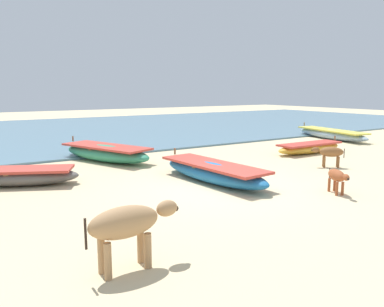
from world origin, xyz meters
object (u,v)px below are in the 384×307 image
fishing_boat_4 (20,176)px  cow_adult_tan (128,224)px  calf_near_rust (337,176)px  fishing_boat_3 (331,134)px  calf_far_brown (330,153)px  fishing_boat_5 (106,153)px  fishing_boat_2 (310,148)px  fishing_boat_1 (213,172)px

fishing_boat_4 → cow_adult_tan: bearing=120.3°
cow_adult_tan → calf_near_rust: cow_adult_tan is taller
fishing_boat_3 → cow_adult_tan: 16.81m
calf_near_rust → calf_far_brown: calf_far_brown is taller
fishing_boat_5 → cow_adult_tan: size_ratio=2.85×
fishing_boat_2 → fishing_boat_5: fishing_boat_5 is taller
fishing_boat_2 → fishing_boat_3: bearing=28.9°
fishing_boat_1 → fishing_boat_4: size_ratio=1.29×
fishing_boat_4 → fishing_boat_5: 3.85m
cow_adult_tan → calf_near_rust: 6.08m
fishing_boat_3 → fishing_boat_5: bearing=97.7°
fishing_boat_1 → calf_near_rust: fishing_boat_1 is taller
fishing_boat_4 → calf_near_rust: 8.31m
fishing_boat_2 → calf_near_rust: bearing=-132.9°
calf_near_rust → calf_far_brown: bearing=155.9°
fishing_boat_5 → cow_adult_tan: cow_adult_tan is taller
cow_adult_tan → calf_far_brown: size_ratio=1.65×
cow_adult_tan → calf_far_brown: bearing=18.4°
fishing_boat_4 → fishing_boat_5: size_ratio=0.76×
fishing_boat_1 → fishing_boat_2: 6.42m
fishing_boat_1 → fishing_boat_5: size_ratio=0.98×
fishing_boat_3 → calf_near_rust: (-8.89, -6.85, 0.17)m
fishing_boat_3 → calf_near_rust: size_ratio=5.40×
fishing_boat_2 → fishing_boat_5: bearing=160.6°
fishing_boat_2 → calf_far_brown: 2.87m
fishing_boat_3 → calf_near_rust: bearing=137.7°
calf_near_rust → fishing_boat_5: bearing=-130.3°
fishing_boat_5 → cow_adult_tan: (-2.77, -8.27, 0.37)m
fishing_boat_5 → calf_near_rust: size_ratio=4.69×
fishing_boat_1 → fishing_boat_3: 11.49m
calf_near_rust → fishing_boat_4: bearing=-103.1°
calf_near_rust → fishing_boat_2: bearing=161.8°
calf_far_brown → fishing_boat_3: bearing=-100.3°
fishing_boat_1 → calf_far_brown: bearing=-101.1°
fishing_boat_1 → fishing_boat_3: size_ratio=0.85×
fishing_boat_3 → fishing_boat_1: bearing=121.2°
fishing_boat_3 → cow_adult_tan: cow_adult_tan is taller
fishing_boat_5 → calf_far_brown: bearing=-152.7°
fishing_boat_5 → calf_near_rust: 8.02m
calf_far_brown → fishing_boat_5: bearing=1.7°
calf_near_rust → calf_far_brown: size_ratio=1.00×
fishing_boat_5 → cow_adult_tan: bearing=140.1°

